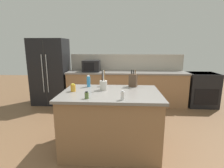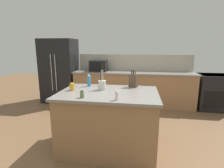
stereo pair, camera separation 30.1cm
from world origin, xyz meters
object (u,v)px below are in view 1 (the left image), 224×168
(utensil_crock, at_px, (103,85))
(honey_jar, at_px, (73,88))
(dish_soap_bottle, at_px, (89,81))
(knife_block, at_px, (133,80))
(refrigerator, at_px, (51,72))
(spice_jar_paprika, at_px, (101,84))
(spice_jar_oregano, at_px, (87,95))
(microwave, at_px, (91,66))
(salt_shaker, at_px, (123,96))
(range_oven, at_px, (201,89))

(utensil_crock, relative_size, honey_jar, 2.67)
(dish_soap_bottle, bearing_deg, knife_block, 4.33)
(utensil_crock, height_order, dish_soap_bottle, utensil_crock)
(honey_jar, bearing_deg, refrigerator, 119.66)
(spice_jar_paprika, bearing_deg, refrigerator, 131.82)
(honey_jar, relative_size, spice_jar_oregano, 1.21)
(utensil_crock, height_order, spice_jar_paprika, utensil_crock)
(microwave, distance_m, salt_shaker, 2.73)
(refrigerator, relative_size, spice_jar_oregano, 18.45)
(dish_soap_bottle, bearing_deg, spice_jar_paprika, 10.48)
(refrigerator, xyz_separation_m, honey_jar, (1.28, -2.24, 0.08))
(utensil_crock, relative_size, spice_jar_paprika, 2.89)
(range_oven, relative_size, utensil_crock, 2.87)
(refrigerator, xyz_separation_m, salt_shaker, (2.04, -2.64, 0.08))
(honey_jar, xyz_separation_m, spice_jar_oregano, (0.29, -0.37, -0.01))
(refrigerator, distance_m, dish_soap_bottle, 2.41)
(microwave, height_order, honey_jar, microwave)
(honey_jar, distance_m, salt_shaker, 0.86)
(knife_block, xyz_separation_m, spice_jar_oregano, (-0.66, -0.75, -0.07))
(microwave, bearing_deg, knife_block, -60.14)
(refrigerator, height_order, honey_jar, refrigerator)
(knife_block, bearing_deg, refrigerator, 160.69)
(range_oven, height_order, salt_shaker, salt_shaker)
(range_oven, bearing_deg, spice_jar_paprika, -144.38)
(knife_block, relative_size, honey_jar, 2.42)
(knife_block, distance_m, spice_jar_oregano, 1.00)
(utensil_crock, distance_m, honey_jar, 0.48)
(microwave, relative_size, spice_jar_paprika, 4.18)
(utensil_crock, xyz_separation_m, spice_jar_oregano, (-0.18, -0.48, -0.04))
(spice_jar_paprika, distance_m, dish_soap_bottle, 0.23)
(utensil_crock, relative_size, salt_shaker, 2.58)
(microwave, height_order, utensil_crock, utensil_crock)
(dish_soap_bottle, relative_size, salt_shaker, 1.63)
(knife_block, distance_m, salt_shaker, 0.80)
(refrigerator, height_order, utensil_crock, refrigerator)
(refrigerator, relative_size, dish_soap_bottle, 9.06)
(range_oven, xyz_separation_m, microwave, (-3.04, 0.00, 0.63))
(spice_jar_paprika, bearing_deg, spice_jar_oregano, -98.96)
(honey_jar, xyz_separation_m, dish_soap_bottle, (0.18, 0.33, 0.04))
(range_oven, height_order, honey_jar, honey_jar)
(spice_jar_oregano, xyz_separation_m, dish_soap_bottle, (-0.10, 0.69, 0.05))
(range_oven, height_order, microwave, microwave)
(dish_soap_bottle, distance_m, salt_shaker, 0.93)
(utensil_crock, bearing_deg, knife_block, 28.83)
(honey_jar, bearing_deg, dish_soap_bottle, 60.80)
(spice_jar_oregano, bearing_deg, refrigerator, 120.92)
(microwave, bearing_deg, dish_soap_bottle, -81.77)
(utensil_crock, distance_m, dish_soap_bottle, 0.35)
(range_oven, xyz_separation_m, dish_soap_bottle, (-2.77, -1.86, 0.57))
(utensil_crock, height_order, spice_jar_oregano, utensil_crock)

